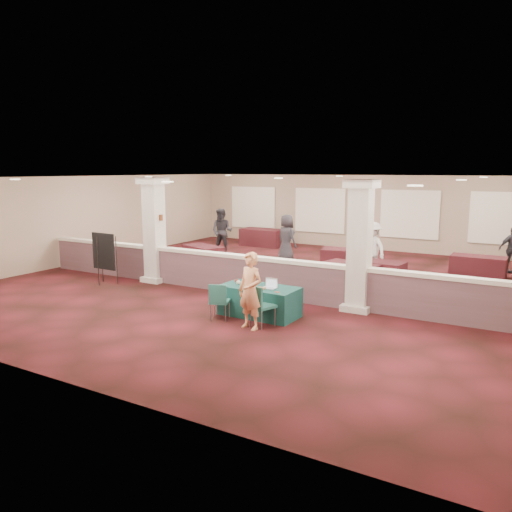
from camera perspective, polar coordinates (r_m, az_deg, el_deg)
The scene contains 33 objects.
ground at distance 15.14m, azimuth 2.51°, elevation -3.26°, with size 16.00×16.00×0.00m, color #471117.
wall_back at distance 22.24m, azimuth 12.11°, elevation 4.91°, with size 16.00×0.04×3.20m, color gray.
wall_front at distance 8.67m, azimuth -22.58°, elevation -3.12°, with size 16.00×0.04×3.20m, color gray.
wall_left at distance 19.83m, azimuth -18.49°, elevation 4.05°, with size 0.04×16.00×3.20m, color gray.
ceiling at distance 14.75m, azimuth 2.60°, elevation 8.94°, with size 16.00×16.00×0.02m, color white.
partition_wall at distance 13.74m, azimuth -0.36°, elevation -2.19°, with size 15.60×0.28×1.10m.
column_left at distance 15.60m, azimuth -11.55°, elevation 3.05°, with size 0.72×0.72×3.20m.
column_right at distance 12.33m, azimuth 11.77°, elevation 1.27°, with size 0.72×0.72×3.20m.
sconce_left at distance 15.75m, azimuth -12.37°, elevation 4.41°, with size 0.12×0.12×0.18m.
sconce_right at distance 15.38m, azimuth -10.81°, elevation 4.33°, with size 0.12×0.12×0.18m.
near_table at distance 11.88m, azimuth 0.40°, elevation -5.17°, with size 1.84×0.92×0.71m, color #0F3833.
conf_chair_main at distance 11.00m, azimuth 0.43°, elevation -5.33°, with size 0.60×0.60×0.93m.
conf_chair_side at distance 11.52m, azimuth -4.25°, elevation -4.88°, with size 0.55×0.55×0.86m.
easel_board at distance 15.67m, azimuth -17.01°, elevation 0.45°, with size 0.92×0.47×1.56m.
woman at distance 10.79m, azimuth -0.65°, elevation -4.01°, with size 0.61×0.41×1.69m, color #FFAC6E.
far_table_front_left at distance 18.47m, azimuth -6.07°, elevation 0.15°, with size 1.65×0.82×0.67m, color black.
far_table_front_center at distance 15.33m, azimuth 10.86°, elevation -2.00°, with size 1.62×0.81×0.66m, color black.
far_table_front_right at distance 15.76m, azimuth 13.58°, elevation -1.75°, with size 1.66×0.83×0.67m, color black.
far_table_back_left at distance 22.66m, azimuth 0.72°, elevation 2.14°, with size 1.92×0.96×0.78m, color black.
far_table_back_center at distance 17.54m, azimuth 10.44°, elevation -0.39°, with size 1.78×0.89×0.72m, color black.
far_table_back_right at distance 17.68m, azimuth 24.03°, elevation -1.09°, with size 1.67×0.83×0.68m, color black.
attendee_a at distance 20.43m, azimuth -3.91°, elevation 2.81°, with size 0.90×0.50×1.87m, color black.
attendee_b at distance 17.00m, azimuth 13.12°, elevation 0.92°, with size 1.11×0.51×1.74m, color silver.
attendee_c at distance 18.80m, azimuth 27.25°, elevation 0.68°, with size 0.93×0.44×1.59m, color black.
attendee_d at distance 18.70m, azimuth 3.51°, elevation 2.04°, with size 0.88×0.48×1.79m, color black.
laptop_base at distance 11.60m, azimuth 1.51°, elevation -3.69°, with size 0.32×0.22×0.02m, color silver.
laptop_screen at distance 11.67m, azimuth 1.79°, elevation -3.03°, with size 0.32×0.01×0.21m, color silver.
screen_glow at distance 11.67m, azimuth 1.77°, elevation -3.10°, with size 0.29×0.00×0.18m, color #AFBCD2.
knitting at distance 11.56m, azimuth -0.01°, elevation -3.71°, with size 0.39×0.29×0.03m, color #AB601B.
yarn_cream at distance 11.98m, azimuth -2.03°, elevation -3.04°, with size 0.11×0.11×0.11m, color beige.
yarn_red at distance 12.17m, azimuth -2.22°, elevation -2.86°, with size 0.10×0.10×0.10m, color maroon.
yarn_grey at distance 12.10m, azimuth -1.09°, elevation -2.92°, with size 0.10×0.10×0.10m, color #46464A.
scissors at distance 11.26m, azimuth 2.45°, elevation -4.14°, with size 0.12×0.03×0.01m, color red.
Camera 1 is at (6.77, -13.10, 3.44)m, focal length 35.00 mm.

